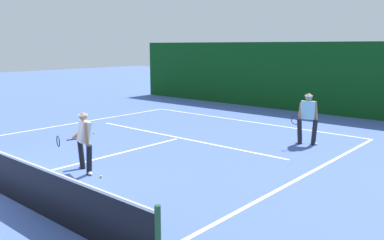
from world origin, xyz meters
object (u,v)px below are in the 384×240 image
at_px(player_near, 84,139).
at_px(player_far, 308,116).
at_px(tennis_ball_extra, 94,133).
at_px(tennis_ball, 101,176).

height_order(player_near, player_far, player_far).
xyz_separation_m(player_near, tennis_ball_extra, (-3.61, 2.85, -0.81)).
height_order(tennis_ball, tennis_ball_extra, same).
bearing_deg(tennis_ball_extra, player_near, -38.31).
bearing_deg(tennis_ball, player_far, 70.59).
relative_size(player_near, player_far, 0.92).
xyz_separation_m(player_near, tennis_ball, (0.74, -0.06, -0.81)).
relative_size(tennis_ball, tennis_ball_extra, 1.00).
height_order(player_far, tennis_ball_extra, player_far).
xyz_separation_m(tennis_ball, tennis_ball_extra, (-4.35, 2.91, 0.00)).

